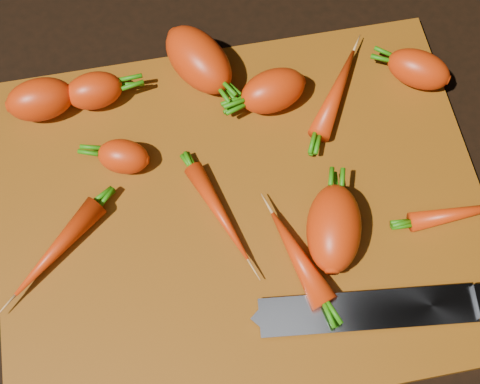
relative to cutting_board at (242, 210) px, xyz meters
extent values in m
cube|color=black|center=(0.00, 0.00, -0.01)|extent=(2.00, 2.00, 0.01)
cube|color=brown|center=(0.00, 0.00, 0.00)|extent=(0.50, 0.40, 0.01)
ellipsoid|color=#E93405|center=(-0.19, 0.15, 0.03)|extent=(0.08, 0.05, 0.05)
ellipsoid|color=#E93405|center=(-0.11, 0.07, 0.02)|extent=(0.06, 0.05, 0.04)
ellipsoid|color=#E93405|center=(-0.02, 0.17, 0.03)|extent=(0.09, 0.11, 0.06)
ellipsoid|color=#E93405|center=(0.08, -0.05, 0.03)|extent=(0.08, 0.10, 0.05)
ellipsoid|color=#E93405|center=(0.06, 0.12, 0.03)|extent=(0.08, 0.06, 0.05)
ellipsoid|color=#E93405|center=(-0.13, 0.16, 0.03)|extent=(0.06, 0.04, 0.04)
ellipsoid|color=#E93405|center=(0.22, 0.12, 0.03)|extent=(0.08, 0.07, 0.04)
ellipsoid|color=#E93405|center=(0.13, 0.11, 0.02)|extent=(0.08, 0.11, 0.02)
ellipsoid|color=#E93405|center=(0.22, -0.05, 0.02)|extent=(0.11, 0.02, 0.02)
ellipsoid|color=#E93405|center=(0.04, -0.07, 0.02)|extent=(0.06, 0.11, 0.03)
ellipsoid|color=#E93405|center=(-0.19, -0.01, 0.02)|extent=(0.10, 0.10, 0.02)
ellipsoid|color=#E93405|center=(-0.02, 0.00, 0.02)|extent=(0.06, 0.12, 0.02)
cube|color=gray|center=(-0.01, -0.12, 0.01)|extent=(0.21, 0.06, 0.00)
cube|color=gray|center=(0.10, -0.13, 0.01)|extent=(0.02, 0.03, 0.02)
cube|color=black|center=(0.17, -0.14, 0.01)|extent=(0.12, 0.04, 0.02)
cylinder|color=#B2B2B7|center=(0.15, -0.14, 0.02)|extent=(0.01, 0.01, 0.00)
camera|label=1|loc=(-0.05, -0.26, 0.64)|focal=50.00mm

